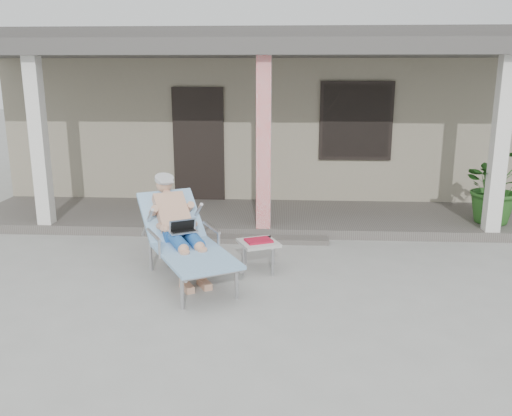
{
  "coord_description": "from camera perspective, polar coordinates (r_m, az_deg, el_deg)",
  "views": [
    {
      "loc": [
        0.36,
        -6.05,
        2.55
      ],
      "look_at": [
        -0.03,
        0.6,
        0.85
      ],
      "focal_mm": 38.0,
      "sensor_mm": 36.0,
      "label": 1
    }
  ],
  "objects": [
    {
      "name": "ground",
      "position": [
        6.57,
        -0.07,
        -8.51
      ],
      "size": [
        60.0,
        60.0,
        0.0
      ],
      "primitive_type": "plane",
      "color": "#9E9E99",
      "rests_on": "ground"
    },
    {
      "name": "side_table",
      "position": [
        7.04,
        0.28,
        -3.84
      ],
      "size": [
        0.62,
        0.62,
        0.42
      ],
      "rotation": [
        0.0,
        0.0,
        0.42
      ],
      "color": "beige",
      "rests_on": "ground"
    },
    {
      "name": "potted_palm",
      "position": [
        9.48,
        23.99,
        2.15
      ],
      "size": [
        1.22,
        1.1,
        1.21
      ],
      "primitive_type": "imported",
      "rotation": [
        0.0,
        0.0,
        0.16
      ],
      "color": "#26591E",
      "rests_on": "porch_deck"
    },
    {
      "name": "porch_step",
      "position": [
        8.29,
        0.69,
        -3.31
      ],
      "size": [
        2.0,
        0.3,
        0.07
      ],
      "primitive_type": "cube",
      "color": "#605B56",
      "rests_on": "ground"
    },
    {
      "name": "house",
      "position": [
        12.58,
        1.73,
        10.28
      ],
      "size": [
        10.4,
        5.4,
        3.3
      ],
      "color": "gray",
      "rests_on": "ground"
    },
    {
      "name": "porch_deck",
      "position": [
        9.38,
        1.02,
        -0.97
      ],
      "size": [
        10.0,
        2.0,
        0.15
      ],
      "primitive_type": "cube",
      "color": "#605B56",
      "rests_on": "ground"
    },
    {
      "name": "porch_overhang",
      "position": [
        9.0,
        1.09,
        15.83
      ],
      "size": [
        10.0,
        2.3,
        2.85
      ],
      "color": "silver",
      "rests_on": "porch_deck"
    },
    {
      "name": "lounger",
      "position": [
        6.8,
        -7.89,
        -0.75
      ],
      "size": [
        1.58,
        2.03,
        1.29
      ],
      "rotation": [
        0.0,
        0.0,
        0.5
      ],
      "color": "#B7B7BC",
      "rests_on": "ground"
    }
  ]
}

